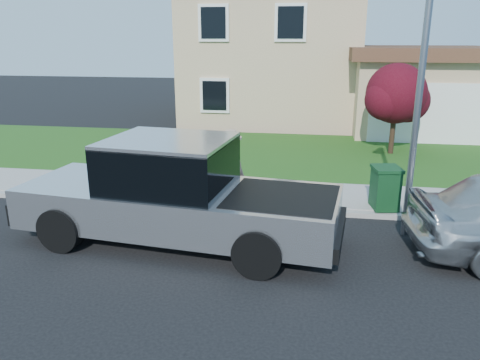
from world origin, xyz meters
name	(u,v)px	position (x,y,z in m)	size (l,w,h in m)	color
ground	(192,263)	(0.00, 0.00, 0.00)	(80.00, 80.00, 0.00)	black
curb	(263,209)	(1.00, 2.90, 0.06)	(40.00, 0.20, 0.12)	gray
sidewalk	(268,194)	(1.00, 4.00, 0.07)	(40.00, 2.00, 0.15)	gray
lawn	(280,154)	(1.00, 8.50, 0.05)	(40.00, 7.00, 0.10)	#194212
house	(300,55)	(1.31, 16.38, 3.17)	(14.00, 11.30, 6.85)	tan
pickup_truck	(177,195)	(-0.53, 0.92, 1.00)	(6.74, 2.92, 2.15)	black
woman	(231,175)	(0.28, 2.60, 0.96)	(0.75, 0.58, 2.02)	tan
ornamental_tree	(397,96)	(4.88, 9.10, 2.09)	(2.27, 2.05, 3.12)	black
trash_bin	(385,187)	(3.85, 3.19, 0.66)	(0.72, 0.80, 1.00)	#0F3719
street_lamp	(420,79)	(4.10, 1.94, 3.27)	(0.47, 0.74, 5.74)	slate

